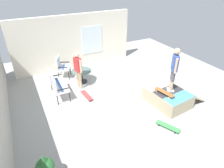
% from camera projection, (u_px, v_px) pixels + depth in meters
% --- Properties ---
extents(ground_plane, '(12.00, 12.00, 0.10)m').
position_uv_depth(ground_plane, '(120.00, 101.00, 7.59)').
color(ground_plane, '#A8A8A3').
extents(house_facade, '(0.23, 6.00, 2.68)m').
position_uv_depth(house_facade, '(75.00, 42.00, 9.58)').
color(house_facade, silver).
rests_on(house_facade, ground_plane).
extents(skate_ramp, '(1.71, 2.04, 0.56)m').
position_uv_depth(skate_ramp, '(168.00, 97.00, 7.29)').
color(skate_ramp, tan).
rests_on(skate_ramp, ground_plane).
extents(patio_bench, '(1.26, 0.57, 1.02)m').
position_uv_depth(patio_bench, '(56.00, 83.00, 7.51)').
color(patio_bench, black).
rests_on(patio_bench, ground_plane).
extents(patio_chair_near_house, '(0.79, 0.76, 1.02)m').
position_uv_depth(patio_chair_near_house, '(61.00, 65.00, 8.93)').
color(patio_chair_near_house, black).
rests_on(patio_chair_near_house, ground_plane).
extents(patio_table, '(0.90, 0.90, 0.57)m').
position_uv_depth(patio_table, '(82.00, 74.00, 8.63)').
color(patio_table, black).
rests_on(patio_table, ground_plane).
extents(person_watching, '(0.46, 0.31, 1.68)m').
position_uv_depth(person_watching, '(78.00, 68.00, 7.85)').
color(person_watching, silver).
rests_on(person_watching, ground_plane).
extents(person_skater, '(0.41, 0.35, 1.65)m').
position_uv_depth(person_skater, '(174.00, 67.00, 6.68)').
color(person_skater, silver).
rests_on(person_skater, skate_ramp).
extents(skateboard_by_bench, '(0.81, 0.27, 0.10)m').
position_uv_depth(skateboard_by_bench, '(87.00, 95.00, 7.72)').
color(skateboard_by_bench, '#B23838').
rests_on(skateboard_by_bench, ground_plane).
extents(skateboard_spare, '(0.81, 0.52, 0.10)m').
position_uv_depth(skateboard_spare, '(168.00, 126.00, 6.18)').
color(skateboard_spare, '#3F8C4C').
rests_on(skateboard_spare, ground_plane).
extents(skateboard_on_ramp, '(0.82, 0.36, 0.10)m').
position_uv_depth(skateboard_on_ramp, '(164.00, 92.00, 6.90)').
color(skateboard_on_ramp, brown).
rests_on(skateboard_on_ramp, skate_ramp).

